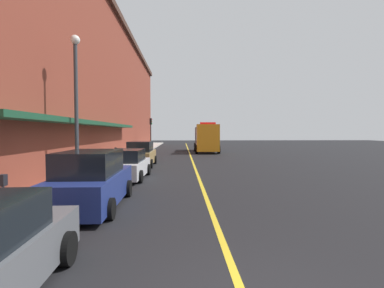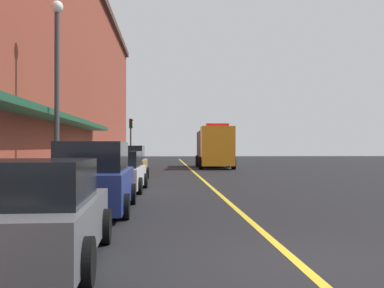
% 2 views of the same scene
% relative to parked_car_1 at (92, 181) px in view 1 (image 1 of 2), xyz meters
% --- Properties ---
extents(ground_plane, '(112.00, 112.00, 0.00)m').
position_rel_parked_car_1_xyz_m(ground_plane, '(3.94, 19.35, -0.88)').
color(ground_plane, black).
extents(sidewalk_left, '(2.40, 70.00, 0.15)m').
position_rel_parked_car_1_xyz_m(sidewalk_left, '(-2.26, 19.35, -0.81)').
color(sidewalk_left, '#ADA8A0').
rests_on(sidewalk_left, ground).
extents(lane_center_stripe, '(0.16, 70.00, 0.01)m').
position_rel_parked_car_1_xyz_m(lane_center_stripe, '(3.94, 19.35, -0.88)').
color(lane_center_stripe, gold).
rests_on(lane_center_stripe, ground).
extents(brick_building_left, '(13.00, 64.00, 14.69)m').
position_rel_parked_car_1_xyz_m(brick_building_left, '(-9.37, 18.35, 6.47)').
color(brick_building_left, brown).
rests_on(brick_building_left, ground).
extents(parked_car_1, '(2.12, 4.81, 1.91)m').
position_rel_parked_car_1_xyz_m(parked_car_1, '(0.00, 0.00, 0.00)').
color(parked_car_1, navy).
rests_on(parked_car_1, ground).
extents(parked_car_2, '(2.16, 4.34, 1.60)m').
position_rel_parked_car_1_xyz_m(parked_car_2, '(0.08, 5.79, -0.13)').
color(parked_car_2, silver).
rests_on(parked_car_2, ground).
extents(parked_car_3, '(2.04, 4.55, 1.84)m').
position_rel_parked_car_1_xyz_m(parked_car_3, '(-0.01, 11.59, -0.03)').
color(parked_car_3, '#A5844C').
rests_on(parked_car_3, ground).
extents(utility_truck, '(3.04, 8.80, 3.63)m').
position_rel_parked_car_1_xyz_m(utility_truck, '(6.09, 26.35, 0.85)').
color(utility_truck, orange).
rests_on(utility_truck, ground).
extents(parking_meter_0, '(0.14, 0.18, 1.33)m').
position_rel_parked_car_1_xyz_m(parking_meter_0, '(-1.41, -2.43, 0.18)').
color(parking_meter_0, '#4C4C51').
rests_on(parking_meter_0, sidewalk_left).
extents(parking_meter_1, '(0.14, 0.18, 1.33)m').
position_rel_parked_car_1_xyz_m(parking_meter_1, '(-1.41, 9.64, 0.18)').
color(parking_meter_1, '#4C4C51').
rests_on(parking_meter_1, sidewalk_left).
extents(parking_meter_2, '(0.14, 0.18, 1.33)m').
position_rel_parked_car_1_xyz_m(parking_meter_2, '(-1.41, 5.42, 0.18)').
color(parking_meter_2, '#4C4C51').
rests_on(parking_meter_2, sidewalk_left).
extents(street_lamp_left, '(0.44, 0.44, 6.94)m').
position_rel_parked_car_1_xyz_m(street_lamp_left, '(-2.01, 4.23, 3.52)').
color(street_lamp_left, '#33383D').
rests_on(street_lamp_left, sidewalk_left).
extents(traffic_light_near, '(0.38, 0.36, 4.30)m').
position_rel_parked_car_1_xyz_m(traffic_light_near, '(-1.35, 30.93, 2.27)').
color(traffic_light_near, '#232326').
rests_on(traffic_light_near, sidewalk_left).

